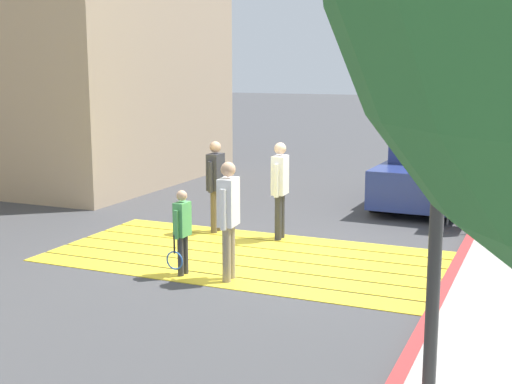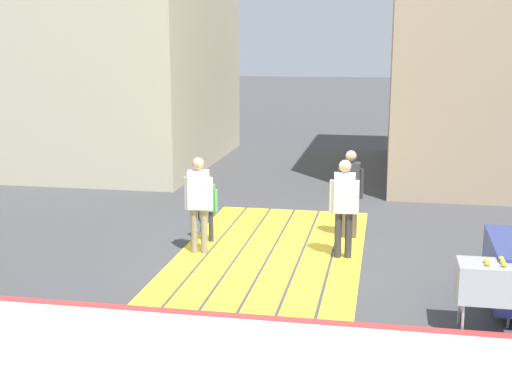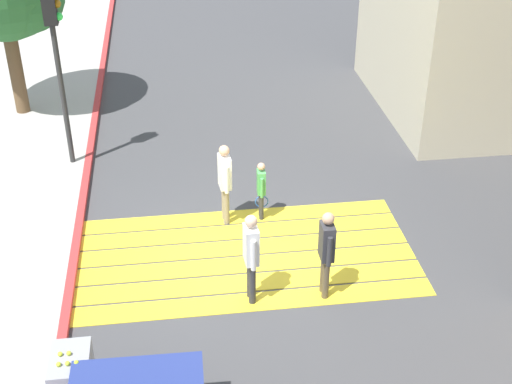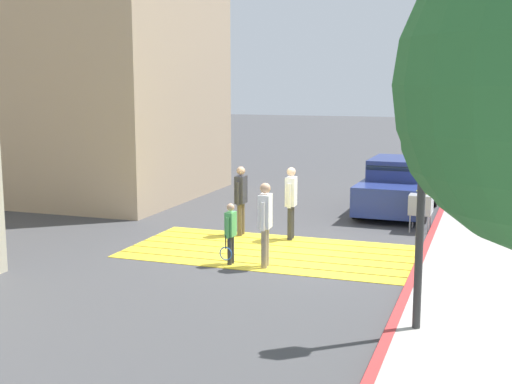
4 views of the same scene
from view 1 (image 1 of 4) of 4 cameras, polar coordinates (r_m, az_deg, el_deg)
name	(u,v)px [view 1 (image 1 of 4)]	position (r m, az deg, el deg)	size (l,w,h in m)	color
ground_plane	(247,257)	(11.41, -0.74, -5.34)	(120.00, 120.00, 0.00)	#424244
crosswalk_stripes	(247,257)	(11.41, -0.74, -5.31)	(6.40, 3.25, 0.01)	yellow
curb_painted	(451,277)	(10.55, 15.71, -6.70)	(0.16, 40.00, 0.13)	#BC3333
building_far_south	(44,25)	(20.29, -16.96, 12.94)	(8.00, 7.04, 8.29)	tan
car_parked_near_curb	(431,172)	(16.05, 14.15, 1.63)	(2.07, 4.34, 1.57)	navy
traffic_light_corner	(441,72)	(6.02, 14.92, 9.45)	(0.39, 0.28, 4.24)	#2D2D2D
tennis_ball_cart	(459,194)	(13.67, 16.29, -0.12)	(0.56, 0.80, 1.02)	#99999E
pedestrian_adult_lead	(280,184)	(12.33, 1.97, 0.70)	(0.25, 0.51, 1.75)	#333338
pedestrian_adult_trailing	(216,180)	(12.88, -3.32, 1.00)	(0.22, 0.50, 1.71)	brown
pedestrian_adult_side	(228,212)	(9.95, -2.27, -1.68)	(0.25, 0.51, 1.75)	gray
pedestrian_child_with_racket	(182,228)	(10.31, -6.08, -2.96)	(0.28, 0.40, 1.29)	#333338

